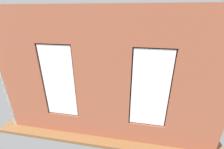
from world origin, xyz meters
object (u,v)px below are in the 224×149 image
object	(u,v)px
potted_plant_near_tv	(63,86)
couch_left	(173,97)
table_plant_small	(109,79)
tv_flatscreen	(62,69)
media_console	(63,82)
potted_plant_beside_window_right	(46,93)
couch_by_window	(83,109)
coffee_table	(109,82)
potted_plant_corner_far_left	(190,115)
remote_gray	(118,80)
papasan_chair	(110,73)
potted_plant_between_couches	(127,104)
remote_black	(111,83)
cup_ceramic	(99,81)
potted_plant_mid_room_small	(134,81)
potted_plant_by_left_couch	(159,79)
candle_jar	(106,79)

from	to	relation	value
potted_plant_near_tv	couch_left	bearing A→B (deg)	-174.29
table_plant_small	tv_flatscreen	distance (m)	2.23
media_console	potted_plant_beside_window_right	size ratio (longest dim) A/B	0.80
couch_by_window	coffee_table	distance (m)	2.09
potted_plant_corner_far_left	potted_plant_near_tv	bearing A→B (deg)	-13.22
potted_plant_beside_window_right	potted_plant_near_tv	bearing A→B (deg)	-90.44
remote_gray	papasan_chair	size ratio (longest dim) A/B	0.17
media_console	papasan_chair	xyz separation A→B (m)	(-2.05, -1.05, 0.17)
potted_plant_between_couches	papasan_chair	bearing A→B (deg)	-69.10
remote_black	table_plant_small	bearing A→B (deg)	132.78
cup_ceramic	couch_by_window	bearing A→B (deg)	88.29
coffee_table	potted_plant_corner_far_left	xyz separation A→B (m)	(-2.78, 2.13, 0.24)
table_plant_small	remote_black	size ratio (longest dim) A/B	1.46
potted_plant_corner_far_left	potted_plant_mid_room_small	xyz separation A→B (m)	(1.67, -2.49, -0.25)
cup_ceramic	tv_flatscreen	size ratio (longest dim) A/B	0.08
potted_plant_corner_far_left	potted_plant_beside_window_right	distance (m)	4.45
remote_gray	potted_plant_between_couches	world-z (taller)	potted_plant_between_couches
potted_plant_by_left_couch	candle_jar	bearing A→B (deg)	15.07
couch_by_window	remote_black	distance (m)	1.99
media_console	potted_plant_mid_room_small	bearing A→B (deg)	-172.89
potted_plant_near_tv	potted_plant_by_left_couch	xyz separation A→B (m)	(-3.88, -1.84, -0.23)
remote_gray	potted_plant_near_tv	size ratio (longest dim) A/B	0.13
remote_black	media_console	xyz separation A→B (m)	(2.31, -0.07, -0.20)
tv_flatscreen	potted_plant_by_left_couch	world-z (taller)	tv_flatscreen
couch_by_window	coffee_table	xyz separation A→B (m)	(-0.48, -2.03, 0.07)
table_plant_small	remote_gray	distance (m)	0.43
coffee_table	media_console	xyz separation A→B (m)	(2.21, 0.06, -0.14)
tv_flatscreen	potted_plant_between_couches	world-z (taller)	potted_plant_between_couches
cup_ceramic	remote_black	distance (m)	0.52
potted_plant_by_left_couch	potted_plant_mid_room_small	bearing A→B (deg)	19.54
couch_by_window	tv_flatscreen	size ratio (longest dim) A/B	1.73
papasan_chair	potted_plant_beside_window_right	size ratio (longest dim) A/B	0.71
couch_by_window	remote_gray	size ratio (longest dim) A/B	11.65
remote_gray	potted_plant_mid_room_small	distance (m)	0.75
potted_plant_beside_window_right	remote_gray	bearing A→B (deg)	-132.00
coffee_table	cup_ceramic	size ratio (longest dim) A/B	14.78
remote_gray	tv_flatscreen	distance (m)	2.63
coffee_table	potted_plant_between_couches	world-z (taller)	potted_plant_between_couches
table_plant_small	potted_plant_corner_far_left	bearing A→B (deg)	142.50
table_plant_small	potted_plant_by_left_couch	size ratio (longest dim) A/B	0.42
couch_by_window	candle_jar	size ratio (longest dim) A/B	17.02
candle_jar	potted_plant_mid_room_small	xyz separation A→B (m)	(-1.28, -0.25, -0.12)
potted_plant_mid_room_small	couch_by_window	bearing A→B (deg)	56.53
remote_gray	cup_ceramic	bearing A→B (deg)	-8.58
remote_gray	tv_flatscreen	xyz separation A→B (m)	(2.59, 0.21, 0.44)
papasan_chair	potted_plant_corner_far_left	world-z (taller)	potted_plant_corner_far_left
cup_ceramic	potted_plant_near_tv	world-z (taller)	potted_plant_near_tv
remote_gray	couch_by_window	bearing A→B (deg)	40.69
papasan_chair	potted_plant_between_couches	bearing A→B (deg)	110.90
table_plant_small	tv_flatscreen	size ratio (longest dim) A/B	0.22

